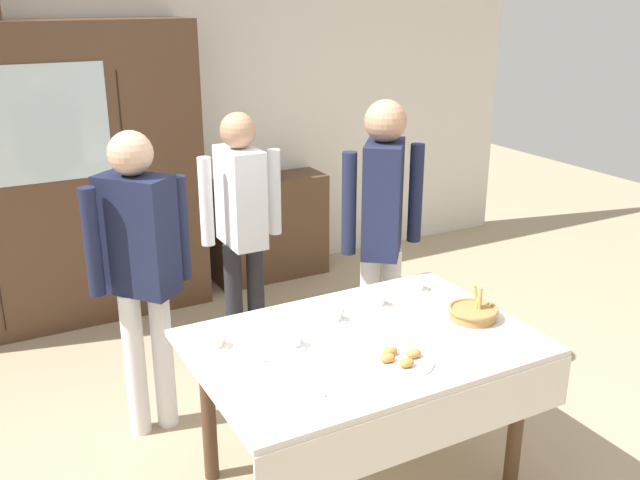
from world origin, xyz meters
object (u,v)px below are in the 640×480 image
object	(u,v)px
bread_basket	(473,312)
person_behind_table_right	(242,216)
tea_cup_mid_right	(292,341)
pastry_plate	(400,359)
tea_cup_mid_left	(377,301)
spoon_near_left	(318,397)
tea_cup_near_right	(214,342)
bookshelf_low	(269,228)
tea_cup_far_right	(416,285)
book_stack	(268,174)
dining_table	(366,364)
person_behind_table_left	(383,219)
wall_cabinet	(53,179)
spoon_far_left	(288,382)
tea_cup_near_left	(334,315)
person_beside_shelf	(140,257)
spoon_center	(259,362)

from	to	relation	value
bread_basket	person_behind_table_right	world-z (taller)	person_behind_table_right
tea_cup_mid_right	pastry_plate	size ratio (longest dim) A/B	0.46
tea_cup_mid_left	spoon_near_left	world-z (taller)	tea_cup_mid_left
bread_basket	tea_cup_near_right	bearing A→B (deg)	165.32
bookshelf_low	person_behind_table_right	bearing A→B (deg)	-120.85
tea_cup_mid_right	spoon_near_left	bearing A→B (deg)	-103.11
tea_cup_far_right	pastry_plate	distance (m)	0.78
book_stack	person_behind_table_right	xyz separation A→B (m)	(-0.72, -1.20, 0.09)
dining_table	person_behind_table_left	xyz separation A→B (m)	(0.58, 0.77, 0.38)
book_stack	tea_cup_near_right	xyz separation A→B (m)	(-1.33, -2.36, -0.07)
book_stack	person_behind_table_right	size ratio (longest dim) A/B	0.15
wall_cabinet	pastry_plate	xyz separation A→B (m)	(0.93, -2.81, -0.26)
wall_cabinet	spoon_far_left	size ratio (longest dim) A/B	17.43
bookshelf_low	pastry_plate	distance (m)	2.96
tea_cup_near_left	tea_cup_near_right	distance (m)	0.59
dining_table	pastry_plate	distance (m)	0.25
dining_table	book_stack	world-z (taller)	book_stack
person_beside_shelf	person_behind_table_right	distance (m)	0.89
bread_basket	person_beside_shelf	world-z (taller)	person_beside_shelf
tea_cup_near_left	tea_cup_mid_left	distance (m)	0.28
tea_cup_near_left	spoon_center	distance (m)	0.51
book_stack	tea_cup_far_right	world-z (taller)	book_stack
tea_cup_mid_right	bread_basket	xyz separation A→B (m)	(0.88, -0.16, 0.01)
tea_cup_far_right	tea_cup_near_left	distance (m)	0.57
wall_cabinet	spoon_far_left	xyz separation A→B (m)	(0.44, -2.73, -0.27)
person_beside_shelf	tea_cup_mid_right	bearing A→B (deg)	-62.35
spoon_far_left	tea_cup_near_left	bearing A→B (deg)	42.85
bread_basket	pastry_plate	size ratio (longest dim) A/B	0.86
book_stack	pastry_plate	distance (m)	2.94
book_stack	spoon_center	xyz separation A→B (m)	(-1.22, -2.58, -0.10)
bread_basket	book_stack	bearing A→B (deg)	86.85
dining_table	pastry_plate	xyz separation A→B (m)	(0.03, -0.22, 0.12)
person_beside_shelf	dining_table	bearing A→B (deg)	-52.11
bookshelf_low	tea_cup_near_right	distance (m)	2.74
tea_cup_mid_right	spoon_far_left	bearing A→B (deg)	-119.27
dining_table	spoon_center	world-z (taller)	spoon_center
spoon_near_left	tea_cup_mid_left	bearing A→B (deg)	42.53
tea_cup_mid_left	person_beside_shelf	xyz separation A→B (m)	(-1.00, 0.65, 0.19)
tea_cup_mid_left	spoon_far_left	bearing A→B (deg)	-147.59
dining_table	pastry_plate	bearing A→B (deg)	-81.68
dining_table	person_beside_shelf	world-z (taller)	person_beside_shelf
bookshelf_low	tea_cup_mid_right	xyz separation A→B (m)	(-1.03, -2.52, 0.38)
spoon_near_left	person_behind_table_right	xyz separation A→B (m)	(0.41, 1.73, 0.19)
book_stack	person_behind_table_left	distance (m)	1.88
tea_cup_near_right	spoon_center	distance (m)	0.25
bread_basket	person_behind_table_left	size ratio (longest dim) A/B	0.14
tea_cup_mid_right	bread_basket	world-z (taller)	bread_basket
bookshelf_low	spoon_near_left	bearing A→B (deg)	-111.02
tea_cup_far_right	person_behind_table_left	bearing A→B (deg)	83.75
bread_basket	pastry_plate	distance (m)	0.57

